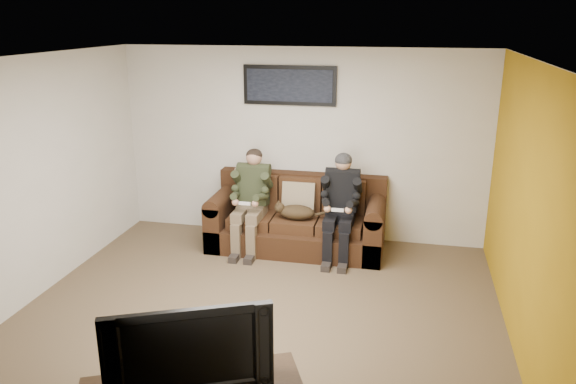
% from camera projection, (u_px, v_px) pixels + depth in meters
% --- Properties ---
extents(floor, '(5.00, 5.00, 0.00)m').
position_uv_depth(floor, '(261.00, 311.00, 5.93)').
color(floor, brown).
rests_on(floor, ground).
extents(ceiling, '(5.00, 5.00, 0.00)m').
position_uv_depth(ceiling, '(256.00, 59.00, 5.14)').
color(ceiling, silver).
rests_on(ceiling, ground).
extents(wall_back, '(5.00, 0.00, 5.00)m').
position_uv_depth(wall_back, '(302.00, 145.00, 7.63)').
color(wall_back, beige).
rests_on(wall_back, ground).
extents(wall_front, '(5.00, 0.00, 5.00)m').
position_uv_depth(wall_front, '(163.00, 302.00, 3.44)').
color(wall_front, beige).
rests_on(wall_front, ground).
extents(wall_left, '(0.00, 4.50, 4.50)m').
position_uv_depth(wall_left, '(35.00, 179.00, 6.04)').
color(wall_left, beige).
rests_on(wall_left, ground).
extents(wall_right, '(0.00, 4.50, 4.50)m').
position_uv_depth(wall_right, '(528.00, 211.00, 5.03)').
color(wall_right, beige).
rests_on(wall_right, ground).
extents(accent_wall_right, '(0.00, 4.50, 4.50)m').
position_uv_depth(accent_wall_right, '(527.00, 211.00, 5.03)').
color(accent_wall_right, '#A87C10').
rests_on(accent_wall_right, ground).
extents(sofa, '(2.29, 0.99, 0.93)m').
position_uv_depth(sofa, '(298.00, 221.00, 7.52)').
color(sofa, '#331C0F').
rests_on(sofa, ground).
extents(throw_pillow, '(0.44, 0.21, 0.43)m').
position_uv_depth(throw_pillow, '(299.00, 198.00, 7.47)').
color(throw_pillow, '#937F60').
rests_on(throw_pillow, sofa).
extents(throw_blanket, '(0.47, 0.23, 0.08)m').
position_uv_depth(throw_blanket, '(253.00, 170.00, 7.75)').
color(throw_blanket, tan).
rests_on(throw_blanket, sofa).
extents(person_left, '(0.51, 0.87, 1.31)m').
position_uv_depth(person_left, '(251.00, 194.00, 7.34)').
color(person_left, brown).
rests_on(person_left, sofa).
extents(person_right, '(0.51, 0.86, 1.32)m').
position_uv_depth(person_right, '(341.00, 200.00, 7.10)').
color(person_right, black).
rests_on(person_right, sofa).
extents(cat, '(0.66, 0.26, 0.24)m').
position_uv_depth(cat, '(295.00, 212.00, 7.25)').
color(cat, '#46321B').
rests_on(cat, sofa).
extents(framed_poster, '(1.25, 0.05, 0.52)m').
position_uv_depth(framed_poster, '(290.00, 85.00, 7.39)').
color(framed_poster, black).
rests_on(framed_poster, wall_back).
extents(television, '(1.10, 0.60, 0.66)m').
position_uv_depth(television, '(188.00, 344.00, 3.86)').
color(television, black).
rests_on(television, tv_stand).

